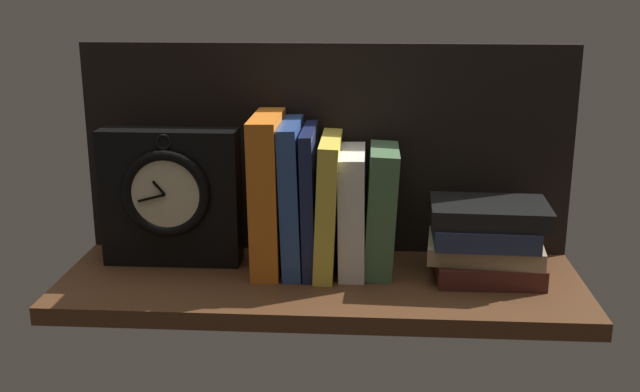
# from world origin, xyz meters

# --- Properties ---
(ground_plane) EXTENTS (0.75, 0.26, 0.03)m
(ground_plane) POSITION_xyz_m (0.00, 0.00, -0.01)
(ground_plane) COLOR #4C2D19
(back_panel) EXTENTS (0.75, 0.01, 0.33)m
(back_panel) POSITION_xyz_m (0.00, 0.13, 0.16)
(back_panel) COLOR black
(back_panel) RESTS_ON ground_plane
(book_orange_pandolfini) EXTENTS (0.04, 0.15, 0.23)m
(book_orange_pandolfini) POSITION_xyz_m (-0.08, 0.04, 0.11)
(book_orange_pandolfini) COLOR orange
(book_orange_pandolfini) RESTS_ON ground_plane
(book_blue_modern) EXTENTS (0.03, 0.14, 0.22)m
(book_blue_modern) POSITION_xyz_m (-0.04, 0.04, 0.11)
(book_blue_modern) COLOR #2D4C8E
(book_blue_modern) RESTS_ON ground_plane
(book_navy_bierce) EXTENTS (0.02, 0.14, 0.21)m
(book_navy_bierce) POSITION_xyz_m (-0.02, 0.04, 0.11)
(book_navy_bierce) COLOR #192147
(book_navy_bierce) RESTS_ON ground_plane
(book_yellow_seinlanguage) EXTENTS (0.04, 0.15, 0.20)m
(book_yellow_seinlanguage) POSITION_xyz_m (0.01, 0.04, 0.10)
(book_yellow_seinlanguage) COLOR gold
(book_yellow_seinlanguage) RESTS_ON ground_plane
(book_white_catcher) EXTENTS (0.04, 0.13, 0.18)m
(book_white_catcher) POSITION_xyz_m (0.04, 0.04, 0.09)
(book_white_catcher) COLOR silver
(book_white_catcher) RESTS_ON ground_plane
(book_green_romantic) EXTENTS (0.05, 0.12, 0.18)m
(book_green_romantic) POSITION_xyz_m (0.09, 0.04, 0.09)
(book_green_romantic) COLOR #476B44
(book_green_romantic) RESTS_ON ground_plane
(framed_clock) EXTENTS (0.21, 0.06, 0.21)m
(framed_clock) POSITION_xyz_m (-0.23, 0.05, 0.10)
(framed_clock) COLOR black
(framed_clock) RESTS_ON ground_plane
(book_stack_side) EXTENTS (0.17, 0.13, 0.11)m
(book_stack_side) POSITION_xyz_m (0.24, 0.02, 0.06)
(book_stack_side) COLOR #471E19
(book_stack_side) RESTS_ON ground_plane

